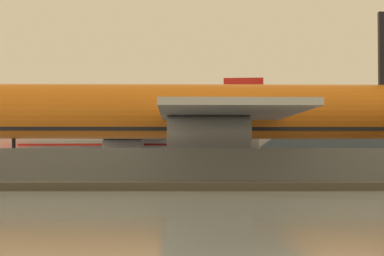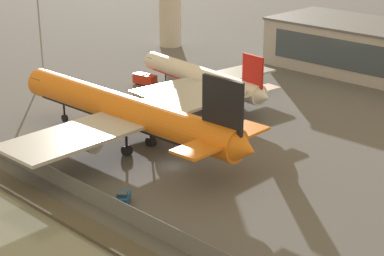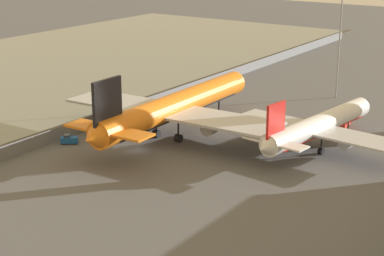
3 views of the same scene
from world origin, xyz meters
TOP-DOWN VIEW (x-y plane):
  - ground_plane at (0.00, 0.00)m, footprint 500.00×500.00m
  - shoreline_seawall at (0.00, -20.50)m, footprint 320.00×3.00m
  - perimeter_fence at (0.00, -16.00)m, footprint 280.00×0.10m
  - cargo_jet_orange at (-10.78, 0.80)m, footprint 52.60×44.90m
  - passenger_jet_white_red at (-19.18, 27.11)m, footprint 37.58×32.18m
  - ops_van at (-35.00, 25.98)m, footprint 5.42×2.74m
  - terminal_building at (19.13, 67.78)m, footprint 94.97×20.90m

SIDE VIEW (x-z plane):
  - ground_plane at x=0.00m, z-range 0.00..0.00m
  - shoreline_seawall at x=0.00m, z-range 0.00..0.50m
  - ops_van at x=-35.00m, z-range 0.04..2.52m
  - perimeter_fence at x=0.00m, z-range 0.00..2.61m
  - passenger_jet_white_red at x=-19.18m, z-range -1.39..10.37m
  - terminal_building at x=19.13m, z-range 0.01..11.11m
  - cargo_jet_orange at x=-10.78m, z-range -1.82..13.56m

